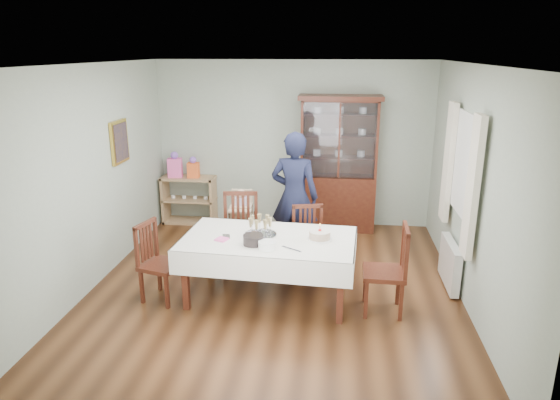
% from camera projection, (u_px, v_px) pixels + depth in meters
% --- Properties ---
extents(floor, '(5.00, 5.00, 0.00)m').
position_uv_depth(floor, '(275.00, 287.00, 6.24)').
color(floor, '#593319').
rests_on(floor, ground).
extents(room_shell, '(5.00, 5.00, 5.00)m').
position_uv_depth(room_shell, '(280.00, 145.00, 6.25)').
color(room_shell, '#9EAA99').
rests_on(room_shell, floor).
extents(dining_table, '(2.07, 1.27, 0.76)m').
position_uv_depth(dining_table, '(269.00, 267.00, 5.89)').
color(dining_table, '#4C2413').
rests_on(dining_table, floor).
extents(china_cabinet, '(1.30, 0.48, 2.18)m').
position_uv_depth(china_cabinet, '(338.00, 162.00, 7.98)').
color(china_cabinet, '#4C2413').
rests_on(china_cabinet, floor).
extents(sideboard, '(0.90, 0.38, 0.80)m').
position_uv_depth(sideboard, '(189.00, 200.00, 8.48)').
color(sideboard, tan).
rests_on(sideboard, floor).
extents(picture_frame, '(0.04, 0.48, 0.58)m').
position_uv_depth(picture_frame, '(120.00, 142.00, 6.76)').
color(picture_frame, gold).
rests_on(picture_frame, room_shell).
extents(window, '(0.04, 1.02, 1.22)m').
position_uv_depth(window, '(466.00, 166.00, 5.83)').
color(window, white).
rests_on(window, room_shell).
extents(curtain_left, '(0.07, 0.30, 1.55)m').
position_uv_depth(curtain_left, '(473.00, 188.00, 5.28)').
color(curtain_left, silver).
rests_on(curtain_left, room_shell).
extents(curtain_right, '(0.07, 0.30, 1.55)m').
position_uv_depth(curtain_right, '(448.00, 162.00, 6.46)').
color(curtain_right, silver).
rests_on(curtain_right, room_shell).
extents(radiator, '(0.10, 0.80, 0.55)m').
position_uv_depth(radiator, '(450.00, 264.00, 6.20)').
color(radiator, white).
rests_on(radiator, floor).
extents(chair_far_left, '(0.53, 0.53, 1.06)m').
position_uv_depth(chair_far_left, '(241.00, 250.00, 6.59)').
color(chair_far_left, '#4C2413').
rests_on(chair_far_left, floor).
extents(chair_far_right, '(0.50, 0.50, 0.94)m').
position_uv_depth(chair_far_right, '(309.00, 257.00, 6.44)').
color(chair_far_right, '#4C2413').
rests_on(chair_far_right, floor).
extents(chair_end_left, '(0.52, 0.52, 0.94)m').
position_uv_depth(chair_end_left, '(161.00, 277.00, 5.88)').
color(chair_end_left, '#4C2413').
rests_on(chair_end_left, floor).
extents(chair_end_right, '(0.47, 0.47, 1.02)m').
position_uv_depth(chair_end_right, '(385.00, 287.00, 5.59)').
color(chair_end_right, '#4C2413').
rests_on(chair_end_right, floor).
extents(woman, '(0.72, 0.53, 1.81)m').
position_uv_depth(woman, '(294.00, 197.00, 6.87)').
color(woman, black).
rests_on(woman, floor).
extents(high_chair, '(0.44, 0.44, 0.93)m').
position_uv_depth(high_chair, '(242.00, 227.00, 7.29)').
color(high_chair, black).
rests_on(high_chair, floor).
extents(champagne_tray, '(0.38, 0.38, 0.23)m').
position_uv_depth(champagne_tray, '(260.00, 230.00, 5.83)').
color(champagne_tray, silver).
rests_on(champagne_tray, dining_table).
extents(birthday_cake, '(0.28, 0.28, 0.19)m').
position_uv_depth(birthday_cake, '(320.00, 235.00, 5.71)').
color(birthday_cake, white).
rests_on(birthday_cake, dining_table).
extents(plate_stack_dark, '(0.27, 0.27, 0.11)m').
position_uv_depth(plate_stack_dark, '(253.00, 240.00, 5.57)').
color(plate_stack_dark, black).
rests_on(plate_stack_dark, dining_table).
extents(plate_stack_white, '(0.25, 0.25, 0.09)m').
position_uv_depth(plate_stack_white, '(267.00, 245.00, 5.45)').
color(plate_stack_white, white).
rests_on(plate_stack_white, dining_table).
extents(napkin_stack, '(0.17, 0.17, 0.02)m').
position_uv_depth(napkin_stack, '(222.00, 239.00, 5.71)').
color(napkin_stack, '#FF5DAE').
rests_on(napkin_stack, dining_table).
extents(cutlery, '(0.14, 0.17, 0.01)m').
position_uv_depth(cutlery, '(223.00, 236.00, 5.81)').
color(cutlery, silver).
rests_on(cutlery, dining_table).
extents(cake_knife, '(0.23, 0.16, 0.01)m').
position_uv_depth(cake_knife, '(291.00, 249.00, 5.44)').
color(cake_knife, silver).
rests_on(cake_knife, dining_table).
extents(gift_bag_pink, '(0.25, 0.18, 0.43)m').
position_uv_depth(gift_bag_pink, '(175.00, 166.00, 8.31)').
color(gift_bag_pink, '#FF5DAE').
rests_on(gift_bag_pink, sideboard).
extents(gift_bag_orange, '(0.20, 0.15, 0.35)m').
position_uv_depth(gift_bag_orange, '(193.00, 168.00, 8.29)').
color(gift_bag_orange, orange).
rests_on(gift_bag_orange, sideboard).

